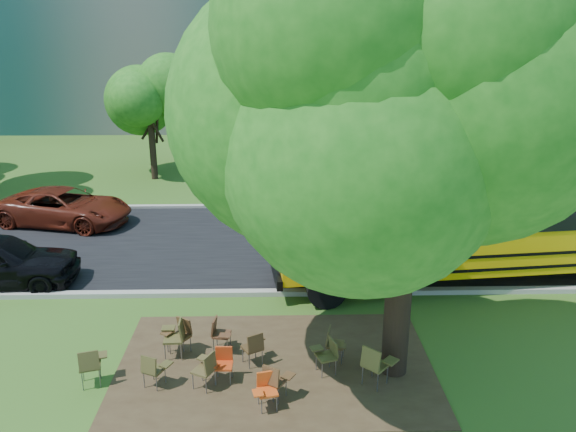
{
  "coord_description": "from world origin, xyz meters",
  "views": [
    {
      "loc": [
        1.04,
        -11.35,
        7.2
      ],
      "look_at": [
        1.4,
        4.35,
        1.9
      ],
      "focal_mm": 35.0,
      "sensor_mm": 36.0,
      "label": 1
    }
  ],
  "objects_px": {
    "chair_12": "(333,341)",
    "chair_6": "(328,352)",
    "chair_4": "(275,379)",
    "bg_car_red": "(65,207)",
    "chair_1": "(153,368)",
    "chair_9": "(180,332)",
    "chair_5": "(266,387)",
    "chair_7": "(375,362)",
    "school_bus": "(519,217)",
    "chair_11": "(254,345)",
    "main_tree": "(411,111)",
    "chair_8": "(176,334)",
    "chair_10": "(219,332)",
    "chair_3": "(223,361)",
    "chair_0": "(91,363)",
    "chair_2": "(206,367)"
  },
  "relations": [
    {
      "from": "school_bus",
      "to": "chair_0",
      "type": "bearing_deg",
      "value": -160.25
    },
    {
      "from": "chair_4",
      "to": "chair_9",
      "type": "bearing_deg",
      "value": 171.55
    },
    {
      "from": "chair_7",
      "to": "chair_9",
      "type": "distance_m",
      "value": 4.5
    },
    {
      "from": "chair_7",
      "to": "bg_car_red",
      "type": "xyz_separation_m",
      "value": [
        -10.1,
        10.51,
        0.11
      ]
    },
    {
      "from": "chair_5",
      "to": "chair_10",
      "type": "distance_m",
      "value": 2.37
    },
    {
      "from": "chair_6",
      "to": "chair_12",
      "type": "distance_m",
      "value": 0.47
    },
    {
      "from": "chair_2",
      "to": "chair_8",
      "type": "relative_size",
      "value": 0.9
    },
    {
      "from": "chair_2",
      "to": "chair_9",
      "type": "relative_size",
      "value": 0.98
    },
    {
      "from": "main_tree",
      "to": "school_bus",
      "type": "xyz_separation_m",
      "value": [
        4.65,
        5.0,
        -3.83
      ]
    },
    {
      "from": "chair_5",
      "to": "chair_7",
      "type": "height_order",
      "value": "chair_7"
    },
    {
      "from": "chair_0",
      "to": "chair_11",
      "type": "bearing_deg",
      "value": -4.93
    },
    {
      "from": "chair_1",
      "to": "chair_4",
      "type": "relative_size",
      "value": 0.96
    },
    {
      "from": "chair_1",
      "to": "chair_10",
      "type": "relative_size",
      "value": 0.97
    },
    {
      "from": "chair_4",
      "to": "chair_6",
      "type": "distance_m",
      "value": 1.49
    },
    {
      "from": "chair_5",
      "to": "chair_12",
      "type": "bearing_deg",
      "value": -146.12
    },
    {
      "from": "chair_8",
      "to": "bg_car_red",
      "type": "distance_m",
      "value": 10.9
    },
    {
      "from": "chair_1",
      "to": "chair_10",
      "type": "distance_m",
      "value": 1.87
    },
    {
      "from": "school_bus",
      "to": "chair_3",
      "type": "height_order",
      "value": "school_bus"
    },
    {
      "from": "chair_1",
      "to": "bg_car_red",
      "type": "bearing_deg",
      "value": 141.95
    },
    {
      "from": "chair_1",
      "to": "chair_9",
      "type": "relative_size",
      "value": 0.93
    },
    {
      "from": "chair_3",
      "to": "chair_8",
      "type": "height_order",
      "value": "chair_8"
    },
    {
      "from": "main_tree",
      "to": "chair_1",
      "type": "bearing_deg",
      "value": -174.6
    },
    {
      "from": "chair_4",
      "to": "chair_11",
      "type": "height_order",
      "value": "chair_4"
    },
    {
      "from": "school_bus",
      "to": "chair_11",
      "type": "distance_m",
      "value": 9.13
    },
    {
      "from": "school_bus",
      "to": "bg_car_red",
      "type": "bearing_deg",
      "value": 155.98
    },
    {
      "from": "main_tree",
      "to": "chair_8",
      "type": "distance_m",
      "value": 7.1
    },
    {
      "from": "chair_8",
      "to": "chair_0",
      "type": "bearing_deg",
      "value": 122.17
    },
    {
      "from": "chair_9",
      "to": "chair_10",
      "type": "distance_m",
      "value": 0.9
    },
    {
      "from": "main_tree",
      "to": "chair_12",
      "type": "relative_size",
      "value": 11.32
    },
    {
      "from": "chair_12",
      "to": "chair_6",
      "type": "bearing_deg",
      "value": -7.61
    },
    {
      "from": "chair_0",
      "to": "chair_4",
      "type": "height_order",
      "value": "chair_0"
    },
    {
      "from": "chair_1",
      "to": "chair_6",
      "type": "bearing_deg",
      "value": 31.58
    },
    {
      "from": "chair_5",
      "to": "chair_10",
      "type": "relative_size",
      "value": 0.94
    },
    {
      "from": "chair_0",
      "to": "chair_8",
      "type": "relative_size",
      "value": 0.95
    },
    {
      "from": "chair_7",
      "to": "chair_9",
      "type": "xyz_separation_m",
      "value": [
        -4.27,
        1.42,
        -0.06
      ]
    },
    {
      "from": "chair_8",
      "to": "chair_10",
      "type": "height_order",
      "value": "chair_8"
    },
    {
      "from": "chair_7",
      "to": "bg_car_red",
      "type": "relative_size",
      "value": 0.19
    },
    {
      "from": "bg_car_red",
      "to": "chair_6",
      "type": "bearing_deg",
      "value": -123.96
    },
    {
      "from": "chair_2",
      "to": "chair_10",
      "type": "distance_m",
      "value": 1.44
    },
    {
      "from": "chair_9",
      "to": "school_bus",
      "type": "bearing_deg",
      "value": -123.78
    },
    {
      "from": "chair_8",
      "to": "bg_car_red",
      "type": "relative_size",
      "value": 0.19
    },
    {
      "from": "chair_7",
      "to": "chair_12",
      "type": "height_order",
      "value": "chair_7"
    },
    {
      "from": "chair_3",
      "to": "chair_5",
      "type": "distance_m",
      "value": 1.31
    },
    {
      "from": "chair_2",
      "to": "chair_5",
      "type": "height_order",
      "value": "chair_2"
    },
    {
      "from": "main_tree",
      "to": "chair_5",
      "type": "distance_m",
      "value": 6.04
    },
    {
      "from": "chair_1",
      "to": "chair_3",
      "type": "distance_m",
      "value": 1.43
    },
    {
      "from": "main_tree",
      "to": "chair_1",
      "type": "height_order",
      "value": "main_tree"
    },
    {
      "from": "chair_11",
      "to": "chair_7",
      "type": "bearing_deg",
      "value": -47.97
    },
    {
      "from": "chair_4",
      "to": "bg_car_red",
      "type": "height_order",
      "value": "bg_car_red"
    },
    {
      "from": "chair_4",
      "to": "chair_9",
      "type": "distance_m",
      "value": 2.84
    }
  ]
}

